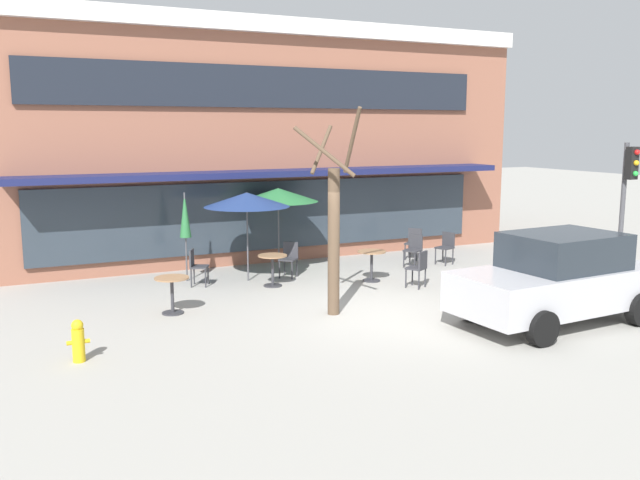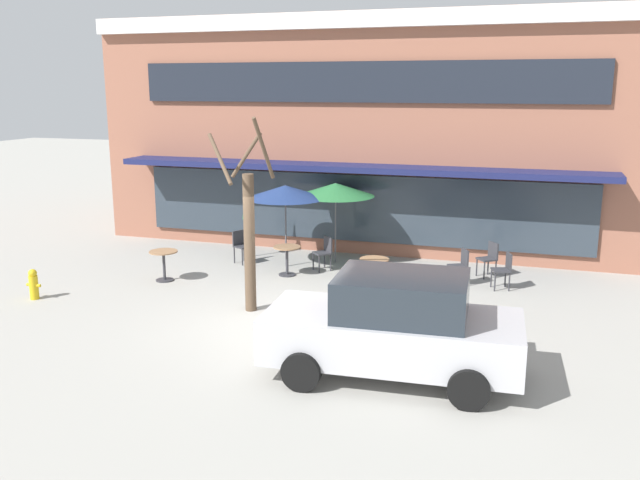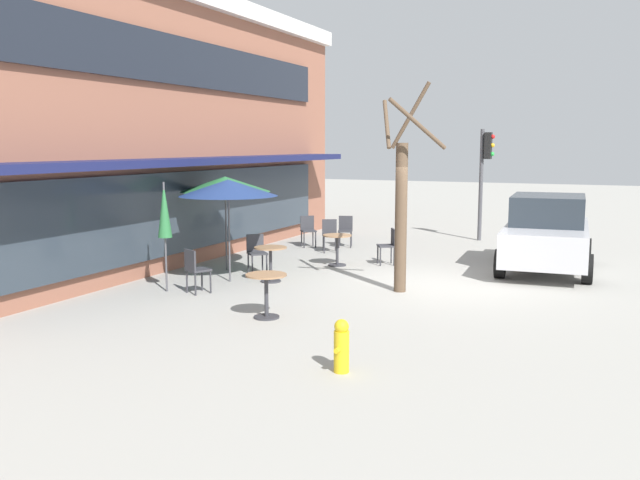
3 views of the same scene
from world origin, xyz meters
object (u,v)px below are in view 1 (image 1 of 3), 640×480
(patio_umbrella_corner_open, at_px, (185,216))
(traffic_light_pole, at_px, (627,187))
(cafe_chair_1, at_px, (414,241))
(cafe_chair_2, at_px, (196,264))
(cafe_table_streetside, at_px, (172,289))
(parked_sedan, at_px, (558,279))
(patio_umbrella_green_folded, at_px, (247,200))
(cafe_table_by_tree, at_px, (273,265))
(fire_hydrant, at_px, (78,341))
(cafe_chair_4, at_px, (419,266))
(cafe_chair_0, at_px, (289,257))
(patio_umbrella_cream_folded, at_px, (278,195))
(cafe_chair_3, at_px, (414,248))
(cafe_chair_5, at_px, (446,246))
(cafe_table_near_wall, at_px, (372,261))
(street_tree, at_px, (334,230))

(patio_umbrella_corner_open, bearing_deg, traffic_light_pole, -23.69)
(cafe_chair_1, height_order, cafe_chair_2, same)
(cafe_table_streetside, relative_size, parked_sedan, 0.18)
(parked_sedan, bearing_deg, patio_umbrella_green_folded, 124.59)
(cafe_table_by_tree, height_order, patio_umbrella_corner_open, patio_umbrella_corner_open)
(patio_umbrella_green_folded, xyz_separation_m, parked_sedan, (4.19, -6.07, -1.14))
(cafe_table_streetside, relative_size, patio_umbrella_corner_open, 0.35)
(fire_hydrant, bearing_deg, cafe_chair_4, 14.02)
(cafe_chair_0, bearing_deg, patio_umbrella_cream_folded, 86.53)
(cafe_chair_1, distance_m, parked_sedan, 6.78)
(patio_umbrella_cream_folded, relative_size, cafe_chair_1, 2.47)
(patio_umbrella_corner_open, height_order, cafe_chair_3, patio_umbrella_corner_open)
(cafe_table_streetside, xyz_separation_m, cafe_chair_0, (3.50, 2.17, 0.01))
(patio_umbrella_corner_open, relative_size, cafe_chair_0, 2.47)
(cafe_table_streetside, bearing_deg, patio_umbrella_cream_folded, 40.24)
(cafe_chair_0, xyz_separation_m, cafe_chair_5, (4.58, -0.35, 0.00))
(patio_umbrella_corner_open, relative_size, traffic_light_pole, 0.65)
(cafe_chair_1, relative_size, parked_sedan, 0.21)
(cafe_table_near_wall, distance_m, cafe_chair_0, 2.11)
(cafe_table_near_wall, distance_m, patio_umbrella_corner_open, 4.71)
(cafe_chair_2, distance_m, fire_hydrant, 5.44)
(patio_umbrella_cream_folded, relative_size, cafe_chair_3, 2.47)
(patio_umbrella_cream_folded, bearing_deg, cafe_chair_1, -2.56)
(cafe_chair_4, distance_m, cafe_chair_5, 3.09)
(cafe_table_near_wall, height_order, cafe_chair_2, cafe_chair_2)
(fire_hydrant, bearing_deg, parked_sedan, -10.72)
(cafe_chair_4, relative_size, traffic_light_pole, 0.26)
(fire_hydrant, bearing_deg, patio_umbrella_cream_folded, 43.01)
(patio_umbrella_corner_open, xyz_separation_m, traffic_light_pole, (10.01, -4.39, 0.67))
(traffic_light_pole, relative_size, fire_hydrant, 4.82)
(patio_umbrella_corner_open, xyz_separation_m, cafe_chair_5, (7.06, -1.02, -1.10))
(cafe_chair_1, bearing_deg, cafe_chair_4, -121.33)
(cafe_table_streetside, distance_m, parked_sedan, 7.65)
(cafe_chair_4, bearing_deg, patio_umbrella_green_folded, 143.89)
(cafe_table_streetside, height_order, cafe_chair_1, cafe_chair_1)
(cafe_chair_0, xyz_separation_m, cafe_chair_1, (4.17, 0.65, 0.00))
(cafe_table_by_tree, height_order, patio_umbrella_green_folded, patio_umbrella_green_folded)
(patio_umbrella_cream_folded, distance_m, cafe_chair_4, 4.24)
(parked_sedan, bearing_deg, fire_hydrant, 169.28)
(cafe_table_by_tree, xyz_separation_m, cafe_chair_4, (3.06, -1.66, 0.01))
(cafe_chair_4, bearing_deg, cafe_chair_5, 42.28)
(cafe_chair_4, xyz_separation_m, street_tree, (-2.85, -1.19, 1.21))
(parked_sedan, bearing_deg, cafe_chair_0, 117.14)
(cafe_table_streetside, bearing_deg, cafe_chair_3, 14.84)
(cafe_table_near_wall, xyz_separation_m, patio_umbrella_corner_open, (-4.12, 1.99, 1.11))
(cafe_table_streetside, bearing_deg, cafe_table_by_tree, 26.94)
(cafe_chair_2, height_order, parked_sedan, parked_sedan)
(cafe_chair_0, distance_m, cafe_chair_1, 4.22)
(parked_sedan, distance_m, traffic_light_pole, 5.20)
(cafe_chair_1, relative_size, cafe_chair_3, 1.00)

